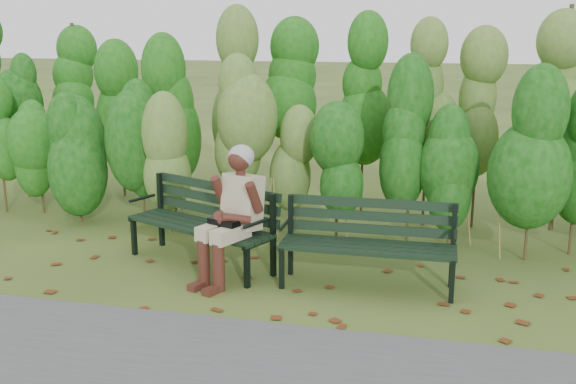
# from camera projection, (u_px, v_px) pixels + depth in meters

# --- Properties ---
(ground) EXTENTS (80.00, 80.00, 0.00)m
(ground) POSITION_uv_depth(u_px,v_px,m) (279.00, 280.00, 6.20)
(ground) COLOR #394D20
(hedge_band) EXTENTS (11.04, 1.67, 2.42)m
(hedge_band) POSITION_uv_depth(u_px,v_px,m) (319.00, 118.00, 7.66)
(hedge_band) COLOR #47381E
(hedge_band) RESTS_ON ground
(leaf_litter) EXTENTS (5.53, 2.21, 0.01)m
(leaf_litter) POSITION_uv_depth(u_px,v_px,m) (301.00, 291.00, 5.92)
(leaf_litter) COLOR #5F2C13
(leaf_litter) RESTS_ON ground
(bench_left) EXTENTS (1.65, 1.09, 0.79)m
(bench_left) POSITION_uv_depth(u_px,v_px,m) (206.00, 217.00, 6.55)
(bench_left) COLOR black
(bench_left) RESTS_ON ground
(bench_right) EXTENTS (1.54, 0.52, 0.77)m
(bench_right) POSITION_uv_depth(u_px,v_px,m) (369.00, 237.00, 5.98)
(bench_right) COLOR black
(bench_right) RESTS_ON ground
(seated_woman) EXTENTS (0.61, 0.80, 1.24)m
(seated_woman) POSITION_uv_depth(u_px,v_px,m) (233.00, 207.00, 6.07)
(seated_woman) COLOR #C2BA98
(seated_woman) RESTS_ON ground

